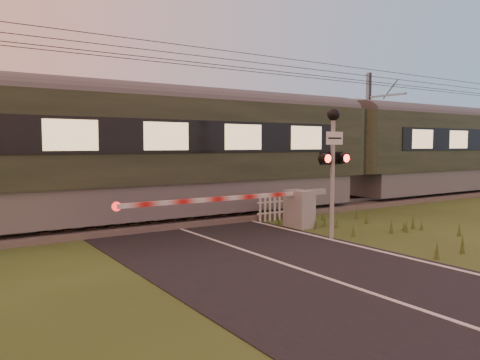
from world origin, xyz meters
TOP-DOWN VIEW (x-y plane):
  - ground at (0.00, 0.00)m, footprint 160.00×160.00m
  - road at (0.02, -0.23)m, footprint 6.00×140.00m
  - track_bed at (0.00, 6.50)m, footprint 140.00×3.40m
  - overhead_wires at (0.00, 6.50)m, footprint 120.00×0.62m
  - train at (8.71, 6.50)m, footprint 46.82×3.23m
  - boom_gate at (3.09, 3.14)m, footprint 7.22×0.92m
  - crossing_signal at (2.92, 1.15)m, footprint 0.94×0.37m
  - picket_fence at (4.07, 4.60)m, footprint 2.51×0.07m
  - catenary_mast at (13.00, 8.72)m, footprint 0.20×2.45m

SIDE VIEW (x-z plane):
  - ground at x=0.00m, z-range 0.00..0.00m
  - road at x=0.02m, z-range 0.00..0.03m
  - track_bed at x=0.00m, z-range -0.13..0.26m
  - picket_fence at x=4.07m, z-range 0.00..0.86m
  - boom_gate at x=3.09m, z-range 0.06..1.28m
  - train at x=8.71m, z-range 0.28..4.65m
  - crossing_signal at x=2.92m, z-range 0.69..4.36m
  - catenary_mast at x=13.00m, z-range 0.14..6.60m
  - overhead_wires at x=0.00m, z-range 5.41..6.04m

